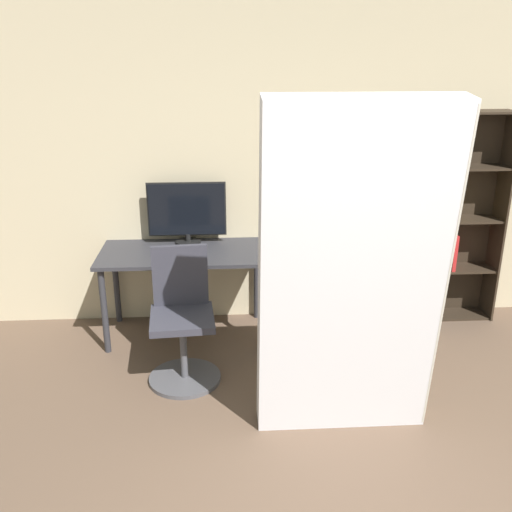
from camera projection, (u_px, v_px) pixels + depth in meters
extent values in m
cube|color=#C6B793|center=(307.00, 165.00, 4.77)|extent=(8.00, 0.06, 2.70)
cube|color=#2D2D33|center=(183.00, 253.00, 4.58)|extent=(1.34, 0.67, 0.03)
cylinder|color=#2D2D33|center=(104.00, 311.00, 4.41)|extent=(0.05, 0.05, 0.70)
cylinder|color=#2D2D33|center=(261.00, 307.00, 4.49)|extent=(0.05, 0.05, 0.70)
cylinder|color=#2D2D33|center=(116.00, 284.00, 4.93)|extent=(0.05, 0.05, 0.70)
cylinder|color=#2D2D33|center=(257.00, 281.00, 5.00)|extent=(0.05, 0.05, 0.70)
cylinder|color=black|center=(188.00, 242.00, 4.77)|extent=(0.21, 0.21, 0.02)
cylinder|color=black|center=(188.00, 237.00, 4.76)|extent=(0.04, 0.04, 0.06)
cube|color=black|center=(187.00, 209.00, 4.68)|extent=(0.64, 0.02, 0.45)
cube|color=black|center=(187.00, 209.00, 4.68)|extent=(0.62, 0.03, 0.42)
cylinder|color=#4C4C51|center=(185.00, 378.00, 4.14)|extent=(0.52, 0.52, 0.03)
cylinder|color=#4C4C51|center=(184.00, 350.00, 4.06)|extent=(0.05, 0.05, 0.44)
cube|color=#33333D|center=(182.00, 319.00, 3.98)|extent=(0.47, 0.47, 0.05)
cube|color=#33333D|center=(180.00, 275.00, 4.08)|extent=(0.40, 0.07, 0.45)
cube|color=#2D2319|center=(418.00, 220.00, 4.82)|extent=(0.02, 0.28, 1.80)
cube|color=#2D2319|center=(499.00, 219.00, 4.86)|extent=(0.02, 0.28, 1.80)
cube|color=#2D2319|center=(453.00, 215.00, 4.96)|extent=(0.72, 0.02, 1.80)
cube|color=#2D2319|center=(447.00, 314.00, 5.15)|extent=(0.68, 0.24, 0.02)
cube|color=#2D2319|center=(453.00, 268.00, 4.99)|extent=(0.68, 0.24, 0.02)
cube|color=#2D2319|center=(459.00, 220.00, 4.84)|extent=(0.68, 0.24, 0.02)
cube|color=#2D2319|center=(465.00, 167.00, 4.69)|extent=(0.68, 0.24, 0.02)
cube|color=#2D2319|center=(472.00, 112.00, 4.54)|extent=(0.68, 0.24, 0.02)
cube|color=#232328|center=(414.00, 296.00, 5.08)|extent=(0.03, 0.15, 0.35)
cube|color=#287A38|center=(420.00, 299.00, 5.05)|extent=(0.02, 0.19, 0.33)
cube|color=#7A2D84|center=(422.00, 293.00, 5.10)|extent=(0.04, 0.15, 0.39)
cube|color=#1E4C9E|center=(428.00, 298.00, 5.04)|extent=(0.03, 0.14, 0.36)
cube|color=#232328|center=(430.00, 299.00, 5.11)|extent=(0.04, 0.14, 0.28)
cube|color=teal|center=(420.00, 251.00, 4.89)|extent=(0.02, 0.18, 0.35)
cube|color=#287A38|center=(421.00, 252.00, 4.95)|extent=(0.04, 0.19, 0.28)
cube|color=#1E4C9E|center=(427.00, 254.00, 4.92)|extent=(0.03, 0.20, 0.27)
cube|color=brown|center=(431.00, 251.00, 4.92)|extent=(0.03, 0.19, 0.32)
cube|color=#232328|center=(436.00, 254.00, 4.91)|extent=(0.03, 0.15, 0.28)
cube|color=orange|center=(438.00, 253.00, 4.95)|extent=(0.03, 0.19, 0.27)
cube|color=#1E4C9E|center=(441.00, 248.00, 4.97)|extent=(0.03, 0.14, 0.34)
cube|color=#287A38|center=(448.00, 251.00, 4.91)|extent=(0.02, 0.16, 0.32)
cube|color=red|center=(451.00, 251.00, 4.93)|extent=(0.03, 0.20, 0.32)
cube|color=#7A2D84|center=(425.00, 203.00, 4.75)|extent=(0.02, 0.18, 0.29)
cube|color=teal|center=(427.00, 204.00, 4.77)|extent=(0.02, 0.19, 0.27)
cube|color=#287A38|center=(430.00, 200.00, 4.79)|extent=(0.04, 0.20, 0.33)
cube|color=red|center=(437.00, 199.00, 4.75)|extent=(0.04, 0.19, 0.35)
cube|color=silver|center=(440.00, 203.00, 4.79)|extent=(0.03, 0.19, 0.28)
cube|color=gold|center=(446.00, 201.00, 4.76)|extent=(0.03, 0.20, 0.32)
cube|color=gold|center=(449.00, 201.00, 4.77)|extent=(0.02, 0.18, 0.32)
cube|color=teal|center=(431.00, 149.00, 4.60)|extent=(0.04, 0.14, 0.30)
cube|color=red|center=(435.00, 151.00, 4.62)|extent=(0.02, 0.14, 0.27)
cube|color=#1E4C9E|center=(441.00, 143.00, 4.57)|extent=(0.04, 0.15, 0.39)
cube|color=teal|center=(444.00, 151.00, 4.60)|extent=(0.02, 0.17, 0.26)
cube|color=brown|center=(447.00, 144.00, 4.61)|extent=(0.02, 0.15, 0.37)
cube|color=gold|center=(448.00, 144.00, 4.66)|extent=(0.02, 0.13, 0.35)
cube|color=orange|center=(455.00, 145.00, 4.60)|extent=(0.03, 0.16, 0.35)
cube|color=#232328|center=(459.00, 150.00, 4.63)|extent=(0.02, 0.17, 0.28)
cube|color=silver|center=(351.00, 279.00, 3.25)|extent=(1.06, 0.43, 2.06)
cube|color=beige|center=(441.00, 277.00, 3.28)|extent=(0.01, 0.43, 2.02)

